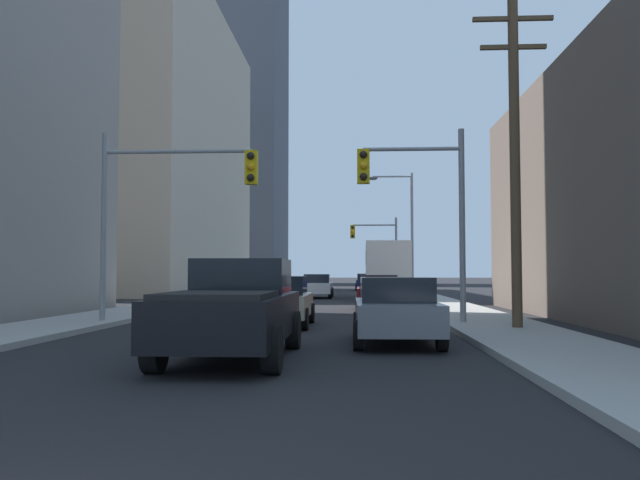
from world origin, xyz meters
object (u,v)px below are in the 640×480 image
sedan_navy (366,282)px  city_bus (385,268)px  sedan_maroon (378,292)px  sedan_beige (279,301)px  traffic_signal_near_left (171,193)px  sedan_grey (396,310)px  pickup_truck_black (235,309)px  sedan_white (317,286)px  traffic_signal_near_right (417,194)px  traffic_signal_far_right (376,242)px

sedan_navy → city_bus: bearing=-86.9°
sedan_maroon → sedan_beige: bearing=-111.0°
sedan_maroon → traffic_signal_near_left: size_ratio=0.70×
sedan_maroon → sedan_navy: same height
city_bus → sedan_beige: size_ratio=2.74×
sedan_grey → traffic_signal_near_left: bearing=144.3°
city_bus → pickup_truck_black: 29.34m
sedan_navy → sedan_white: bearing=-100.8°
sedan_navy → traffic_signal_near_right: traffic_signal_near_right is taller
sedan_navy → pickup_truck_black: bearing=-94.0°
sedan_maroon → traffic_signal_near_left: 11.21m
traffic_signal_near_left → traffic_signal_near_right: (7.58, -0.00, -0.08)m
pickup_truck_black → sedan_navy: pickup_truck_black is taller
traffic_signal_near_right → sedan_beige: bearing=-177.9°
traffic_signal_near_right → sedan_white: bearing=101.4°
sedan_maroon → sedan_navy: 30.81m
sedan_beige → sedan_white: size_ratio=1.00×
sedan_beige → sedan_white: 21.56m
sedan_white → sedan_navy: bearing=79.2°
city_bus → sedan_white: bearing=-177.3°
pickup_truck_black → traffic_signal_far_right: 39.28m
pickup_truck_black → sedan_navy: (3.23, 46.59, -0.16)m
sedan_beige → traffic_signal_near_right: bearing=2.1°
sedan_white → traffic_signal_near_right: (4.30, -21.40, 3.25)m
sedan_beige → sedan_maroon: (3.27, 8.53, 0.00)m
sedan_maroon → traffic_signal_far_right: bearing=88.3°
traffic_signal_near_right → traffic_signal_far_right: bearing=90.4°
sedan_grey → sedan_white: size_ratio=1.00×
sedan_grey → traffic_signal_near_left: traffic_signal_near_left is taller
sedan_beige → sedan_maroon: 9.14m
sedan_maroon → sedan_grey: bearing=-90.2°
city_bus → sedan_navy: size_ratio=2.73×
city_bus → traffic_signal_near_right: bearing=-90.1°
sedan_grey → traffic_signal_near_left: 8.82m
sedan_navy → traffic_signal_near_left: 39.88m
city_bus → sedan_navy: (-0.97, 17.57, -1.16)m
traffic_signal_near_right → traffic_signal_far_right: (-0.22, 31.55, 0.02)m
sedan_grey → sedan_navy: (0.02, 43.95, 0.00)m
sedan_grey → traffic_signal_far_right: 36.47m
sedan_beige → sedan_navy: 39.47m
sedan_grey → sedan_maroon: size_ratio=1.00×
sedan_white → traffic_signal_far_right: size_ratio=0.70×
sedan_maroon → sedan_white: bearing=104.6°
city_bus → sedan_maroon: size_ratio=2.74×
sedan_maroon → sedan_white: size_ratio=1.00×
city_bus → sedan_navy: 17.64m
sedan_grey → sedan_navy: bearing=90.0°
sedan_beige → traffic_signal_far_right: size_ratio=0.70×
pickup_truck_black → sedan_grey: (3.21, 2.64, -0.16)m
sedan_grey → sedan_beige: (-3.23, 4.62, 0.00)m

